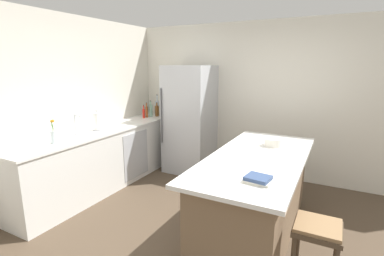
{
  "coord_description": "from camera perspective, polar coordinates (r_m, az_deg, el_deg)",
  "views": [
    {
      "loc": [
        1.09,
        -2.57,
        1.9
      ],
      "look_at": [
        -0.77,
        0.99,
        1.0
      ],
      "focal_mm": 26.64,
      "sensor_mm": 36.0,
      "label": 1
    }
  ],
  "objects": [
    {
      "name": "wall_left",
      "position": [
        4.42,
        -26.25,
        3.51
      ],
      "size": [
        0.1,
        6.0,
        2.6
      ],
      "primitive_type": "cube",
      "color": "silver",
      "rests_on": "ground_plane"
    },
    {
      "name": "paper_towel_roll",
      "position": [
        4.5,
        -18.49,
        1.2
      ],
      "size": [
        0.14,
        0.14,
        0.31
      ],
      "color": "gray",
      "rests_on": "counter_run_left"
    },
    {
      "name": "refrigerator",
      "position": [
        5.08,
        -0.44,
        1.75
      ],
      "size": [
        0.77,
        0.77,
        1.89
      ],
      "color": "#B7BABF",
      "rests_on": "ground_plane"
    },
    {
      "name": "vinegar_bottle",
      "position": [
        5.42,
        -9.06,
        3.29
      ],
      "size": [
        0.05,
        0.05,
        0.28
      ],
      "color": "#994C23",
      "rests_on": "counter_run_left"
    },
    {
      "name": "bar_stool",
      "position": [
        2.63,
        23.7,
        -19.51
      ],
      "size": [
        0.36,
        0.36,
        0.67
      ],
      "color": "#473828",
      "rests_on": "ground_plane"
    },
    {
      "name": "cookbook_stack",
      "position": [
        2.52,
        13.07,
        -9.95
      ],
      "size": [
        0.22,
        0.21,
        0.05
      ],
      "color": "silver",
      "rests_on": "kitchen_island"
    },
    {
      "name": "gin_bottle",
      "position": [
        5.48,
        -8.26,
        3.54
      ],
      "size": [
        0.07,
        0.07,
        0.3
      ],
      "color": "#8CB79E",
      "rests_on": "counter_run_left"
    },
    {
      "name": "soda_bottle",
      "position": [
        5.61,
        -6.95,
        4.09
      ],
      "size": [
        0.07,
        0.07,
        0.4
      ],
      "color": "silver",
      "rests_on": "counter_run_left"
    },
    {
      "name": "counter_run_left",
      "position": [
        4.7,
        -16.97,
        -5.72
      ],
      "size": [
        0.64,
        3.08,
        0.93
      ],
      "color": "silver",
      "rests_on": "ground_plane"
    },
    {
      "name": "ground_plane",
      "position": [
        3.38,
        4.03,
        -21.62
      ],
      "size": [
        7.2,
        7.2,
        0.0
      ],
      "primitive_type": "plane",
      "color": "#4C3D2D"
    },
    {
      "name": "sink_faucet",
      "position": [
        4.29,
        -22.2,
        0.7
      ],
      "size": [
        0.15,
        0.05,
        0.3
      ],
      "color": "silver",
      "rests_on": "counter_run_left"
    },
    {
      "name": "flower_vase",
      "position": [
        3.96,
        -25.98,
        -1.3
      ],
      "size": [
        0.08,
        0.08,
        0.31
      ],
      "color": "silver",
      "rests_on": "counter_run_left"
    },
    {
      "name": "kitchen_island",
      "position": [
        3.37,
        12.62,
        -12.91
      ],
      "size": [
        0.96,
        2.21,
        0.92
      ],
      "color": "#7A6047",
      "rests_on": "ground_plane"
    },
    {
      "name": "wall_rear",
      "position": [
        4.98,
        14.75,
        5.28
      ],
      "size": [
        6.0,
        0.1,
        2.6
      ],
      "primitive_type": "cube",
      "color": "silver",
      "rests_on": "ground_plane"
    },
    {
      "name": "hot_sauce_bottle",
      "position": [
        5.35,
        -9.64,
        2.98
      ],
      "size": [
        0.05,
        0.05,
        0.24
      ],
      "color": "red",
      "rests_on": "counter_run_left"
    },
    {
      "name": "mixing_bowl",
      "position": [
        3.63,
        15.93,
        -2.76
      ],
      "size": [
        0.22,
        0.22,
        0.1
      ],
      "color": "silver",
      "rests_on": "kitchen_island"
    },
    {
      "name": "whiskey_bottle",
      "position": [
        5.52,
        -7.03,
        3.46
      ],
      "size": [
        0.07,
        0.07,
        0.26
      ],
      "color": "brown",
      "rests_on": "counter_run_left"
    }
  ]
}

